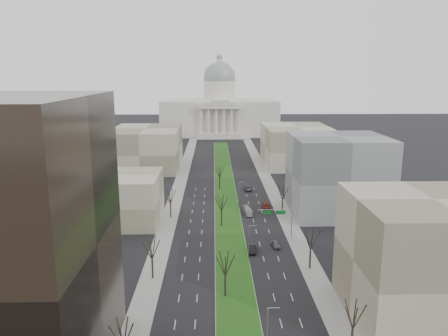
{
  "coord_description": "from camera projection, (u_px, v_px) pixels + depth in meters",
  "views": [
    {
      "loc": [
        -4.06,
        -37.83,
        42.86
      ],
      "look_at": [
        -0.61,
        109.19,
        10.55
      ],
      "focal_mm": 35.0,
      "sensor_mm": 36.0,
      "label": 1
    }
  ],
  "objects": [
    {
      "name": "tree_median_c",
      "position": [
        220.0,
        171.0,
        161.86
      ],
      "size": [
        5.4,
        5.4,
        9.72
      ],
      "color": "black",
      "rests_on": "ground"
    },
    {
      "name": "tree_right_far",
      "position": [
        283.0,
        192.0,
        135.06
      ],
      "size": [
        5.04,
        5.04,
        9.07
      ],
      "color": "black",
      "rests_on": "ground"
    },
    {
      "name": "building_tan_right",
      "position": [
        427.0,
        260.0,
        75.87
      ],
      "size": [
        26.0,
        24.0,
        22.0
      ],
      "primitive_type": "cube",
      "color": "gray",
      "rests_on": "ground"
    },
    {
      "name": "building_grey_right",
      "position": [
        338.0,
        175.0,
        134.27
      ],
      "size": [
        28.0,
        26.0,
        24.0
      ],
      "primitive_type": "cube",
      "color": "slate",
      "rests_on": "ground"
    },
    {
      "name": "tree_median_b",
      "position": [
        222.0,
        203.0,
        122.8
      ],
      "size": [
        5.4,
        5.4,
        9.72
      ],
      "color": "black",
      "rests_on": "ground"
    },
    {
      "name": "box_van",
      "position": [
        247.0,
        210.0,
        134.95
      ],
      "size": [
        2.69,
        7.88,
        2.15
      ],
      "primitive_type": "imported",
      "rotation": [
        0.0,
        0.0,
        0.12
      ],
      "color": "#BCBCBC",
      "rests_on": "ground"
    },
    {
      "name": "building_far_left",
      "position": [
        146.0,
        148.0,
        199.73
      ],
      "size": [
        30.0,
        40.0,
        18.0
      ],
      "primitive_type": "cube",
      "color": "gray",
      "rests_on": "ground"
    },
    {
      "name": "building_far_right",
      "position": [
        296.0,
        146.0,
        206.21
      ],
      "size": [
        30.0,
        40.0,
        18.0
      ],
      "primitive_type": "cube",
      "color": "gray",
      "rests_on": "ground"
    },
    {
      "name": "car_black",
      "position": [
        252.0,
        249.0,
        106.19
      ],
      "size": [
        2.43,
        5.28,
        1.68
      ],
      "primitive_type": "imported",
      "rotation": [
        0.0,
        0.0,
        -0.13
      ],
      "color": "black",
      "rests_on": "ground"
    },
    {
      "name": "tree_left_far",
      "position": [
        170.0,
        196.0,
        130.3
      ],
      "size": [
        5.28,
        5.28,
        9.5
      ],
      "color": "black",
      "rests_on": "ground"
    },
    {
      "name": "tree_right_mid",
      "position": [
        311.0,
        238.0,
        95.86
      ],
      "size": [
        5.52,
        5.52,
        9.94
      ],
      "color": "black",
      "rests_on": "ground"
    },
    {
      "name": "tree_right_near",
      "position": [
        354.0,
        314.0,
        66.67
      ],
      "size": [
        5.16,
        5.16,
        9.29
      ],
      "color": "black",
      "rests_on": "ground"
    },
    {
      "name": "sidewalk_left",
      "position": [
        172.0,
        210.0,
        138.58
      ],
      "size": [
        5.0,
        330.0,
        0.15
      ],
      "primitive_type": "cube",
      "color": "gray",
      "rests_on": "ground"
    },
    {
      "name": "median",
      "position": [
        225.0,
        190.0,
        162.39
      ],
      "size": [
        8.0,
        222.03,
        0.2
      ],
      "color": "#999993",
      "rests_on": "ground"
    },
    {
      "name": "capitol",
      "position": [
        220.0,
        111.0,
        305.96
      ],
      "size": [
        80.0,
        46.0,
        55.0
      ],
      "color": "beige",
      "rests_on": "ground"
    },
    {
      "name": "streetlamp_median_c",
      "position": [
        239.0,
        195.0,
        138.05
      ],
      "size": [
        1.9,
        0.2,
        9.16
      ],
      "color": "gray",
      "rests_on": "ground"
    },
    {
      "name": "car_red",
      "position": [
        266.0,
        206.0,
        140.34
      ],
      "size": [
        2.19,
        5.27,
        1.52
      ],
      "primitive_type": "imported",
      "rotation": [
        0.0,
        0.0,
        -0.01
      ],
      "color": "maroon",
      "rests_on": "ground"
    },
    {
      "name": "tree_left_mid",
      "position": [
        152.0,
        248.0,
        91.2
      ],
      "size": [
        5.4,
        5.4,
        9.72
      ],
      "color": "black",
      "rests_on": "ground"
    },
    {
      "name": "tree_left_near",
      "position": [
        123.0,
        333.0,
        62.0
      ],
      "size": [
        5.1,
        5.1,
        9.18
      ],
      "color": "black",
      "rests_on": "ground"
    },
    {
      "name": "building_beige_left",
      "position": [
        115.0,
        198.0,
        126.97
      ],
      "size": [
        26.0,
        22.0,
        14.0
      ],
      "primitive_type": "cube",
      "color": "gray",
      "rests_on": "ground"
    },
    {
      "name": "streetlamp_median_b",
      "position": [
        249.0,
        244.0,
        98.99
      ],
      "size": [
        1.9,
        0.2,
        9.16
      ],
      "color": "gray",
      "rests_on": "ground"
    },
    {
      "name": "tree_median_a",
      "position": [
        225.0,
        263.0,
        83.74
      ],
      "size": [
        5.4,
        5.4,
        9.72
      ],
      "color": "black",
      "rests_on": "ground"
    },
    {
      "name": "mast_arm_signs",
      "position": [
        282.0,
        217.0,
        113.61
      ],
      "size": [
        9.12,
        0.24,
        8.09
      ],
      "color": "gray",
      "rests_on": "ground"
    },
    {
      "name": "streetlamp_median_a",
      "position": [
        267.0,
        334.0,
        64.81
      ],
      "size": [
        1.9,
        0.2,
        9.16
      ],
      "color": "gray",
      "rests_on": "ground"
    },
    {
      "name": "ground",
      "position": [
        225.0,
        189.0,
        163.4
      ],
      "size": [
        600.0,
        600.0,
        0.0
      ],
      "primitive_type": "plane",
      "color": "black",
      "rests_on": "ground"
    },
    {
      "name": "sidewalk_right",
      "position": [
        282.0,
        209.0,
        139.38
      ],
      "size": [
        5.0,
        330.0,
        0.15
      ],
      "primitive_type": "cube",
      "color": "gray",
      "rests_on": "ground"
    },
    {
      "name": "car_grey_near",
      "position": [
        276.0,
        244.0,
        109.16
      ],
      "size": [
        2.25,
        4.43,
        1.45
      ],
      "primitive_type": "imported",
      "rotation": [
        0.0,
        0.0,
        0.13
      ],
      "color": "#55585E",
      "rests_on": "ground"
    },
    {
      "name": "car_grey_far",
      "position": [
        248.0,
        188.0,
        161.68
      ],
      "size": [
        2.83,
        5.66,
        1.54
      ],
      "primitive_type": "imported",
      "rotation": [
        0.0,
        0.0,
        0.05
      ],
      "color": "#46484D",
      "rests_on": "ground"
    }
  ]
}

